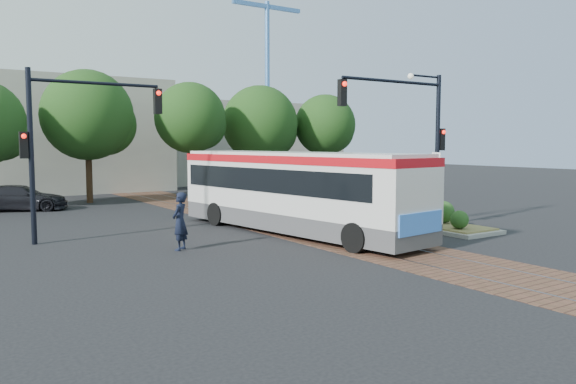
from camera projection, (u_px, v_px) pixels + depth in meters
name	position (u px, v px, depth m)	size (l,w,h in m)	color
ground	(326.00, 235.00, 21.13)	(120.00, 120.00, 0.00)	black
trackbed	(270.00, 223.00, 24.46)	(3.60, 40.00, 0.02)	brown
tree_row	(183.00, 121.00, 35.05)	(26.40, 5.60, 7.67)	#382314
warehouses	(102.00, 139.00, 44.46)	(40.00, 13.00, 8.00)	#ADA899
crane	(267.00, 72.00, 58.34)	(8.00, 0.50, 18.00)	#3F72B2
city_bus	(294.00, 188.00, 21.53)	(4.02, 11.89, 3.12)	#444447
traffic_island	(433.00, 220.00, 22.98)	(2.20, 5.20, 1.13)	gray
signal_pole_main	(416.00, 126.00, 22.20)	(5.49, 0.46, 6.00)	black
signal_pole_left	(66.00, 132.00, 19.55)	(4.99, 0.34, 6.00)	black
officer	(180.00, 221.00, 18.14)	(0.69, 0.45, 1.89)	black
parked_car	(20.00, 198.00, 28.80)	(1.85, 4.54, 1.32)	black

